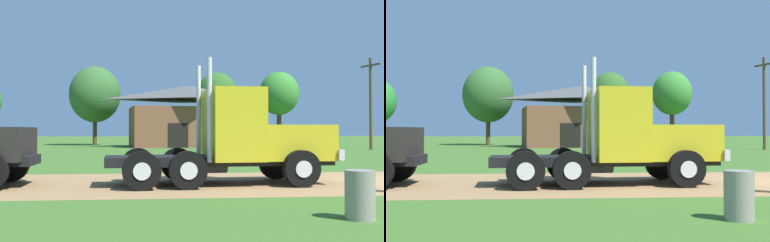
{
  "view_description": "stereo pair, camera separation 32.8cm",
  "coord_description": "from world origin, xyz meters",
  "views": [
    {
      "loc": [
        -8.03,
        -14.04,
        1.63
      ],
      "look_at": [
        -6.63,
        1.07,
        1.91
      ],
      "focal_mm": 43.29,
      "sensor_mm": 36.0,
      "label": 1
    },
    {
      "loc": [
        -7.71,
        -14.06,
        1.63
      ],
      "look_at": [
        -6.63,
        1.07,
        1.91
      ],
      "focal_mm": 43.29,
      "sensor_mm": 36.0,
      "label": 2
    }
  ],
  "objects": [
    {
      "name": "tree_mid",
      "position": [
        -13.66,
        34.83,
        5.28
      ],
      "size": [
        5.31,
        5.31,
        8.22
      ],
      "color": "#513823",
      "rests_on": "ground_plane"
    },
    {
      "name": "truck_foreground_white",
      "position": [
        -5.22,
        -0.29,
        1.29
      ],
      "size": [
        6.93,
        2.91,
        3.65
      ],
      "color": "black",
      "rests_on": "ground_plane"
    },
    {
      "name": "utility_pole_near",
      "position": [
        10.01,
        22.13,
        3.99
      ],
      "size": [
        0.72,
        2.16,
        7.49
      ],
      "color": "brown",
      "rests_on": "ground_plane"
    },
    {
      "name": "tree_right",
      "position": [
        -1.2,
        32.03,
        5.09
      ],
      "size": [
        4.12,
        4.12,
        7.39
      ],
      "color": "#513823",
      "rests_on": "ground_plane"
    },
    {
      "name": "shed_building",
      "position": [
        -4.18,
        30.33,
        2.84
      ],
      "size": [
        12.34,
        8.01,
        5.87
      ],
      "color": "brown",
      "rests_on": "ground_plane"
    },
    {
      "name": "steel_barrel",
      "position": [
        -4.23,
        -5.97,
        0.45
      ],
      "size": [
        0.53,
        0.53,
        0.89
      ],
      "primitive_type": "cylinder",
      "color": "gray",
      "rests_on": "ground_plane"
    },
    {
      "name": "tree_far_right",
      "position": [
        4.46,
        29.54,
        5.08
      ],
      "size": [
        3.81,
        3.81,
        7.22
      ],
      "color": "#513823",
      "rests_on": "ground_plane"
    }
  ]
}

